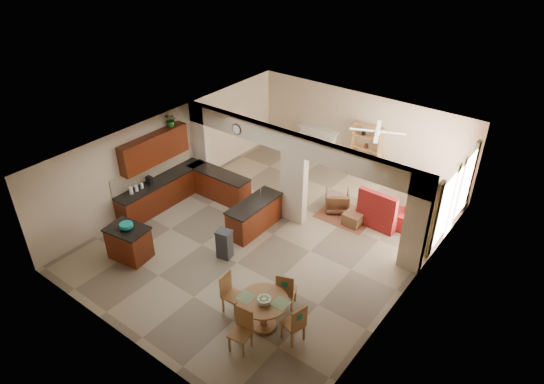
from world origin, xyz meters
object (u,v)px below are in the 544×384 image
Objects in this scene: dining_table at (263,309)px; sofa at (432,208)px; armchair at (337,201)px; kitchen_island at (129,243)px.

sofa is (1.38, 6.43, -0.13)m from dining_table.
dining_table is 5.24m from armchair.
dining_table reaches higher than armchair.
dining_table is at bearing 169.03° from sofa.
kitchen_island is at bearing 26.40° from armchair.
dining_table is 1.56× the size of armchair.
sofa is 2.82m from armchair.
sofa is 3.57× the size of armchair.
dining_table is 6.57m from sofa.
sofa is (5.75, 6.64, -0.09)m from kitchen_island.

